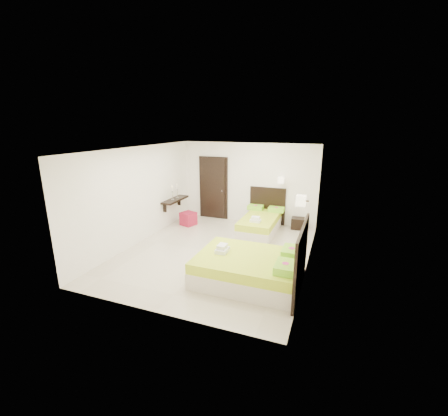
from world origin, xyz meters
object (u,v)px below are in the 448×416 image
(ottoman, at_px, (188,219))
(bed_single, at_px, (261,222))
(nightstand, at_px, (298,223))
(bed_double, at_px, (253,267))

(ottoman, bearing_deg, bed_single, 4.93)
(nightstand, bearing_deg, bed_single, -151.38)
(bed_single, distance_m, ottoman, 2.36)
(bed_single, bearing_deg, bed_double, -79.02)
(bed_double, bearing_deg, bed_single, 100.98)
(bed_double, xyz_separation_m, ottoman, (-2.93, 2.79, -0.11))
(bed_double, height_order, nightstand, bed_double)
(bed_double, height_order, ottoman, bed_double)
(bed_single, xyz_separation_m, bed_double, (0.58, -2.99, 0.02))
(nightstand, height_order, ottoman, ottoman)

